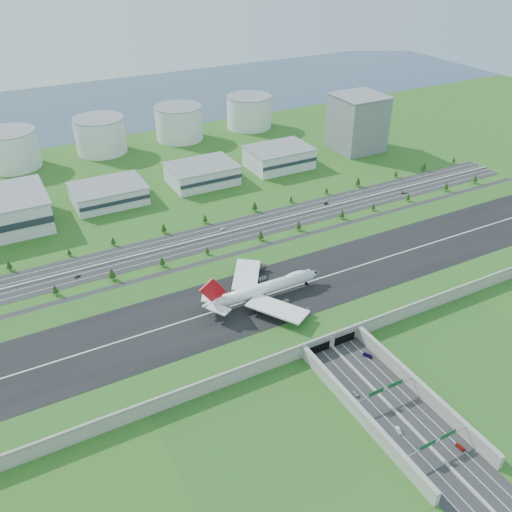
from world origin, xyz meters
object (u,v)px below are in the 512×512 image
fuel_tank_a (11,149)px  car_7 (223,229)px  car_2 (367,355)px  car_6 (404,192)px  car_5 (326,203)px  car_0 (355,393)px  car_4 (77,276)px  office_tower (357,123)px  car_1 (398,430)px  car_3 (460,447)px  boeing_747 (264,289)px

fuel_tank_a → car_7: fuel_tank_a is taller
car_2 → car_6: 220.02m
fuel_tank_a → car_5: 303.52m
car_0 → car_6: bearing=31.7°
car_2 → car_5: (86.47, 166.23, -0.06)m
car_4 → car_6: (281.00, -0.34, 0.09)m
fuel_tank_a → car_0: bearing=-74.5°
car_7 → car_5: bearing=85.9°
fuel_tank_a → office_tower: bearing=-19.8°
fuel_tank_a → car_6: (291.41, -223.24, -16.55)m
office_tower → car_4: office_tower is taller
car_5 → car_6: car_6 is taller
car_1 → car_3: 27.26m
car_1 → car_4: size_ratio=1.05×
office_tower → car_1: bearing=-123.8°
car_5 → car_7: car_7 is taller
car_2 → car_5: 187.37m
car_1 → car_5: 238.77m
car_1 → car_4: (-103.03, 200.56, -0.01)m
car_3 → car_5: (87.43, 234.34, -0.02)m
office_tower → car_3: 379.75m
car_1 → car_3: size_ratio=0.94×
car_0 → car_4: car_0 is taller
car_0 → car_4: 198.88m
boeing_747 → car_5: (115.81, 102.23, -14.22)m
office_tower → car_4: size_ratio=12.70×
fuel_tank_a → car_1: bearing=-75.0°
car_1 → car_2: 51.59m
car_1 → car_2: (19.22, 47.87, -0.01)m
office_tower → car_7: (-196.13, -93.80, -26.63)m
boeing_747 → car_0: boeing_747 is taller
car_3 → car_7: 235.03m
car_0 → car_6: (181.83, 172.05, 0.07)m
car_7 → car_2: bearing=-0.8°
fuel_tank_a → boeing_747: 328.28m
boeing_747 → car_7: bearing=79.1°
car_2 → car_5: car_2 is taller
office_tower → boeing_747: (-216.68, -196.59, -12.48)m
car_3 → car_4: size_ratio=1.11×
car_3 → car_5: 250.12m
car_3 → car_4: bearing=-66.2°
fuel_tank_a → car_2: bearing=-70.5°
car_7 → boeing_747: bearing=-15.1°
boeing_747 → car_3: (28.38, -132.11, -14.20)m
fuel_tank_a → car_3: 463.13m
car_0 → car_2: (23.08, 19.71, -0.02)m
office_tower → fuel_tank_a: office_tower is taller
car_3 → car_6: car_6 is taller
car_6 → boeing_747: bearing=139.0°
boeing_747 → car_1: boeing_747 is taller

